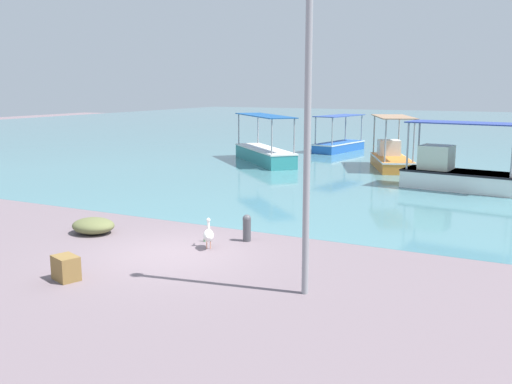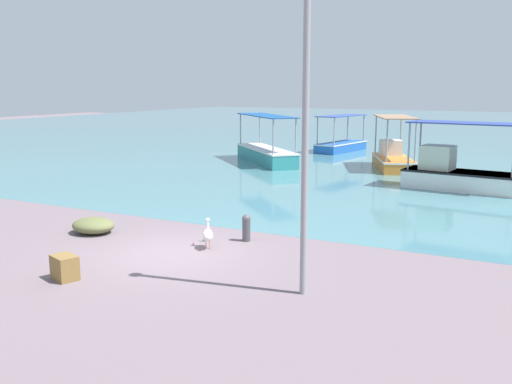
{
  "view_description": "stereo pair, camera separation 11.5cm",
  "coord_description": "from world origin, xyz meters",
  "views": [
    {
      "loc": [
        8.39,
        -11.62,
        4.26
      ],
      "look_at": [
        0.28,
        4.23,
        0.95
      ],
      "focal_mm": 40.0,
      "sensor_mm": 36.0,
      "label": 1
    },
    {
      "loc": [
        8.49,
        -11.57,
        4.26
      ],
      "look_at": [
        0.28,
        4.23,
        0.95
      ],
      "focal_mm": 40.0,
      "sensor_mm": 36.0,
      "label": 2
    }
  ],
  "objects": [
    {
      "name": "fishing_boat_far_left",
      "position": [
        -5.77,
        17.09,
        0.57
      ],
      "size": [
        5.62,
        5.56,
        2.67
      ],
      "color": "teal",
      "rests_on": "harbor_water"
    },
    {
      "name": "net_pile",
      "position": [
        -3.27,
        0.68,
        0.23
      ],
      "size": [
        1.3,
        1.1,
        0.46
      ],
      "primitive_type": "ellipsoid",
      "color": "#656B3F",
      "rests_on": "ground"
    },
    {
      "name": "cargo_crate",
      "position": [
        -0.92,
        -2.72,
        0.27
      ],
      "size": [
        0.72,
        0.62,
        0.55
      ],
      "primitive_type": "cube",
      "rotation": [
        0.0,
        0.0,
        2.8
      ],
      "color": "olive",
      "rests_on": "ground"
    },
    {
      "name": "ground",
      "position": [
        0.0,
        0.0,
        0.0
      ],
      "size": [
        120.0,
        120.0,
        0.0
      ],
      "primitive_type": "plane",
      "color": "slate"
    },
    {
      "name": "fishing_boat_center",
      "position": [
        -3.92,
        24.54,
        0.48
      ],
      "size": [
        2.29,
        4.78,
        2.37
      ],
      "color": "#235AB3",
      "rests_on": "harbor_water"
    },
    {
      "name": "harbor_water",
      "position": [
        0.0,
        48.0,
        0.0
      ],
      "size": [
        110.0,
        90.0,
        0.0
      ],
      "primitive_type": "cube",
      "color": "teal",
      "rests_on": "ground"
    },
    {
      "name": "mooring_bollard",
      "position": [
        1.15,
        1.98,
        0.41
      ],
      "size": [
        0.24,
        0.24,
        0.76
      ],
      "color": "#47474C",
      "rests_on": "ground"
    },
    {
      "name": "fishing_boat_far_right",
      "position": [
        5.12,
        13.16,
        0.7
      ],
      "size": [
        4.83,
        2.3,
        2.8
      ],
      "color": "white",
      "rests_on": "harbor_water"
    },
    {
      "name": "lamp_post",
      "position": [
        4.15,
        -1.08,
        3.73
      ],
      "size": [
        0.28,
        0.28,
        6.72
      ],
      "color": "gray",
      "rests_on": "ground"
    },
    {
      "name": "glass_bottle",
      "position": [
        0.12,
        1.41,
        0.11
      ],
      "size": [
        0.07,
        0.07,
        0.27
      ],
      "color": "#3F7F4C",
      "rests_on": "ground"
    },
    {
      "name": "pelican",
      "position": [
        0.59,
        0.86,
        0.38
      ],
      "size": [
        0.52,
        0.74,
        0.8
      ],
      "color": "#E0997A",
      "rests_on": "ground"
    },
    {
      "name": "fishing_boat_outer",
      "position": [
        1.17,
        18.11,
        0.58
      ],
      "size": [
        3.32,
        4.86,
        2.73
      ],
      "color": "orange",
      "rests_on": "harbor_water"
    }
  ]
}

